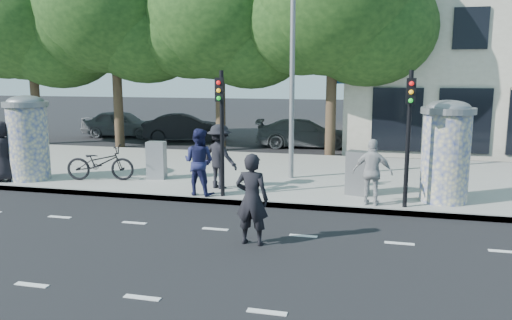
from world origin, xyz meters
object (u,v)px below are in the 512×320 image
(car_left, at_px, (122,124))
(cabinet_left, at_px, (156,160))
(street_lamp, at_px, (292,30))
(ped_c, at_px, (199,162))
(man_road, at_px, (252,199))
(car_mid, at_px, (185,128))
(ad_column_right, at_px, (446,149))
(cabinet_right, at_px, (358,173))
(ped_a, at_px, (3,151))
(traffic_pole_near, at_px, (221,120))
(ad_column_left, at_px, (28,136))
(bicycle, at_px, (100,163))
(traffic_pole_far, at_px, (409,125))
(ped_d, at_px, (220,156))
(ped_e, at_px, (373,172))
(car_right, at_px, (304,133))

(car_left, bearing_deg, cabinet_left, -150.77)
(street_lamp, height_order, cabinet_left, street_lamp)
(ped_c, height_order, man_road, ped_c)
(ped_c, xyz_separation_m, car_mid, (-5.01, 11.37, -0.37))
(ad_column_right, height_order, cabinet_right, ad_column_right)
(ped_a, distance_m, man_road, 9.44)
(ad_column_right, height_order, traffic_pole_near, traffic_pole_near)
(traffic_pole_near, height_order, car_left, traffic_pole_near)
(car_mid, bearing_deg, ad_column_left, 156.25)
(ad_column_right, bearing_deg, traffic_pole_near, -171.11)
(bicycle, relative_size, car_mid, 0.49)
(traffic_pole_far, distance_m, ped_a, 12.03)
(ad_column_right, height_order, street_lamp, street_lamp)
(cabinet_left, bearing_deg, ped_d, -25.87)
(traffic_pole_near, bearing_deg, ped_c, 175.18)
(traffic_pole_far, bearing_deg, traffic_pole_near, 180.00)
(ped_e, bearing_deg, car_right, -65.77)
(bicycle, distance_m, car_left, 12.40)
(ped_c, height_order, bicycle, ped_c)
(traffic_pole_far, distance_m, car_right, 11.70)
(ped_a, distance_m, bicycle, 2.98)
(ad_column_left, relative_size, ad_column_right, 1.00)
(ped_e, distance_m, cabinet_left, 6.94)
(cabinet_left, relative_size, car_mid, 0.28)
(traffic_pole_far, relative_size, ped_d, 1.81)
(ped_e, relative_size, car_left, 0.39)
(cabinet_left, bearing_deg, ad_column_right, -13.13)
(street_lamp, distance_m, ped_d, 4.52)
(cabinet_right, bearing_deg, cabinet_left, -169.88)
(street_lamp, height_order, ped_e, street_lamp)
(ped_a, bearing_deg, ped_e, 157.81)
(ped_a, xyz_separation_m, ped_e, (11.16, -0.18, -0.09))
(car_right, bearing_deg, traffic_pole_far, -167.68)
(cabinet_left, height_order, car_mid, car_mid)
(ad_column_right, relative_size, car_right, 0.58)
(ped_a, xyz_separation_m, car_left, (-2.56, 12.04, -0.36))
(ad_column_left, bearing_deg, man_road, -25.00)
(ped_a, height_order, car_left, ped_a)
(cabinet_left, relative_size, car_left, 0.28)
(traffic_pole_far, distance_m, cabinet_right, 2.22)
(ad_column_right, xyz_separation_m, man_road, (-4.16, -4.04, -0.59))
(street_lamp, bearing_deg, ped_d, -133.37)
(ad_column_right, height_order, car_mid, ad_column_right)
(ped_e, xyz_separation_m, car_mid, (-9.67, 11.37, -0.30))
(street_lamp, distance_m, car_right, 9.02)
(street_lamp, xyz_separation_m, ped_e, (2.58, -2.78, -3.80))
(traffic_pole_far, xyz_separation_m, car_left, (-14.53, 12.28, -1.49))
(traffic_pole_far, xyz_separation_m, street_lamp, (-3.40, 2.84, 2.56))
(ped_c, xyz_separation_m, bicycle, (-3.67, 1.04, -0.37))
(car_right, bearing_deg, ped_d, 165.42)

